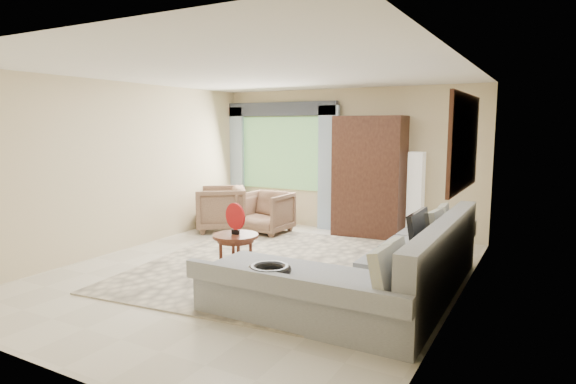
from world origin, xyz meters
The scene contains 17 objects.
ground centered at (0.00, 0.00, 0.00)m, with size 6.00×6.00×0.00m, color silver.
area_rug centered at (-0.15, 0.35, 0.01)m, with size 3.00×4.00×0.02m, color beige.
sectional_sofa centered at (1.78, -0.18, 0.28)m, with size 2.30×3.46×0.90m.
tv_screen centered at (2.05, 0.24, 0.72)m, with size 0.06×0.74×0.48m, color black.
garden_hose centered at (1.00, -1.37, 0.55)m, with size 0.43×0.43×0.09m, color black.
coffee_table centered at (-0.10, -0.38, 0.30)m, with size 0.58×0.58×0.58m.
red_disc centered at (-0.10, -0.38, 0.81)m, with size 0.34×0.34×0.03m, color #AF1113.
armchair_left centered at (-2.01, 1.84, 0.41)m, with size 0.88×0.90×0.82m, color #846348.
armchair_right centered at (-1.14, 2.03, 0.38)m, with size 0.80×0.82×0.75m, color #895E4A.
potted_plant centered at (-2.13, 2.65, 0.24)m, with size 0.44×0.38×0.49m, color #999999.
armoire centered at (0.55, 2.72, 1.05)m, with size 1.20×0.55×2.10m, color black.
floor_lamp centered at (1.35, 2.78, 0.75)m, with size 0.24×0.24×1.50m, color silver.
window centered at (-1.35, 2.97, 1.40)m, with size 1.80×0.04×1.40m, color #669E59.
curtain_left centered at (-2.40, 2.88, 1.15)m, with size 0.40×0.08×2.30m, color #9EB7CC.
curtain_right centered at (-0.30, 2.88, 1.15)m, with size 0.40×0.08×2.30m, color #9EB7CC.
valance centered at (-1.35, 2.90, 2.25)m, with size 2.40×0.12×0.26m, color #1E232D.
wall_mirror centered at (2.46, 0.35, 1.75)m, with size 0.05×1.70×1.05m.
Camera 1 is at (3.35, -5.23, 1.93)m, focal length 30.00 mm.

